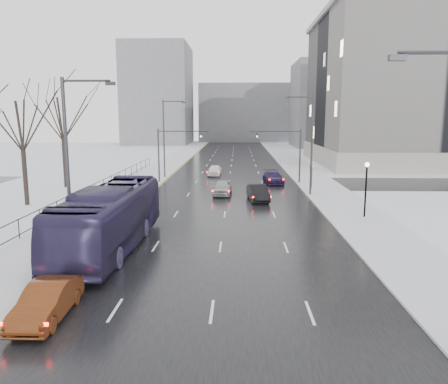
# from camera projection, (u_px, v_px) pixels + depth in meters

# --- Properties ---
(road) EXTENTS (16.00, 150.00, 0.04)m
(road) POSITION_uv_depth(u_px,v_px,m) (231.00, 171.00, 64.15)
(road) COLOR black
(road) RESTS_ON ground
(cross_road) EXTENTS (130.00, 10.00, 0.04)m
(cross_road) POSITION_uv_depth(u_px,v_px,m) (229.00, 183.00, 52.33)
(cross_road) COLOR black
(cross_road) RESTS_ON ground
(sidewalk_left) EXTENTS (5.00, 150.00, 0.16)m
(sidewalk_left) POSITION_uv_depth(u_px,v_px,m) (160.00, 170.00, 64.46)
(sidewalk_left) COLOR silver
(sidewalk_left) RESTS_ON ground
(sidewalk_right) EXTENTS (5.00, 150.00, 0.16)m
(sidewalk_right) POSITION_uv_depth(u_px,v_px,m) (302.00, 171.00, 63.82)
(sidewalk_right) COLOR silver
(sidewalk_right) RESTS_ON ground
(park_strip) EXTENTS (14.00, 150.00, 0.12)m
(park_strip) POSITION_uv_depth(u_px,v_px,m) (96.00, 170.00, 64.76)
(park_strip) COLOR white
(park_strip) RESTS_ON ground
(tree_park_d) EXTENTS (8.75, 8.75, 12.50)m
(tree_park_d) POSITION_uv_depth(u_px,v_px,m) (28.00, 206.00, 39.09)
(tree_park_d) COLOR black
(tree_park_d) RESTS_ON ground
(tree_park_e) EXTENTS (9.45, 9.45, 13.50)m
(tree_park_e) POSITION_uv_depth(u_px,v_px,m) (66.00, 188.00, 48.96)
(tree_park_e) COLOR black
(tree_park_e) RESTS_ON ground
(iron_fence) EXTENTS (0.06, 70.00, 1.30)m
(iron_fence) POSITION_uv_depth(u_px,v_px,m) (62.00, 205.00, 34.85)
(iron_fence) COLOR black
(iron_fence) RESTS_ON sidewalk_left
(streetlight_r_mid) EXTENTS (2.95, 0.25, 10.00)m
(streetlight_r_mid) POSITION_uv_depth(u_px,v_px,m) (310.00, 140.00, 43.25)
(streetlight_r_mid) COLOR #2D2D33
(streetlight_r_mid) RESTS_ON ground
(streetlight_l_near) EXTENTS (2.95, 0.25, 10.00)m
(streetlight_l_near) POSITION_uv_depth(u_px,v_px,m) (71.00, 159.00, 24.05)
(streetlight_l_near) COLOR #2D2D33
(streetlight_l_near) RESTS_ON ground
(streetlight_l_far) EXTENTS (2.95, 0.25, 10.00)m
(streetlight_l_far) POSITION_uv_depth(u_px,v_px,m) (166.00, 135.00, 55.57)
(streetlight_l_far) COLOR #2D2D33
(streetlight_l_far) RESTS_ON ground
(lamppost_r_mid) EXTENTS (0.36, 0.36, 4.28)m
(lamppost_r_mid) POSITION_uv_depth(u_px,v_px,m) (366.00, 182.00, 33.77)
(lamppost_r_mid) COLOR black
(lamppost_r_mid) RESTS_ON sidewalk_right
(mast_signal_right) EXTENTS (6.10, 0.33, 6.50)m
(mast_signal_right) POSITION_uv_depth(u_px,v_px,m) (291.00, 149.00, 51.41)
(mast_signal_right) COLOR #2D2D33
(mast_signal_right) RESTS_ON ground
(mast_signal_left) EXTENTS (6.10, 0.33, 6.50)m
(mast_signal_left) POSITION_uv_depth(u_px,v_px,m) (167.00, 149.00, 51.86)
(mast_signal_left) COLOR #2D2D33
(mast_signal_left) RESTS_ON ground
(no_uturn_sign) EXTENTS (0.60, 0.06, 2.70)m
(no_uturn_sign) POSITION_uv_depth(u_px,v_px,m) (312.00, 169.00, 47.72)
(no_uturn_sign) COLOR #2D2D33
(no_uturn_sign) RESTS_ON sidewalk_right
(civic_building) EXTENTS (41.00, 31.00, 24.80)m
(civic_building) POSITION_uv_depth(u_px,v_px,m) (441.00, 97.00, 72.99)
(civic_building) COLOR gray
(civic_building) RESTS_ON ground
(bldg_far_right) EXTENTS (24.00, 20.00, 22.00)m
(bldg_far_right) POSITION_uv_depth(u_px,v_px,m) (340.00, 105.00, 115.59)
(bldg_far_right) COLOR slate
(bldg_far_right) RESTS_ON ground
(bldg_far_left) EXTENTS (18.00, 22.00, 28.00)m
(bldg_far_left) POSITION_uv_depth(u_px,v_px,m) (159.00, 95.00, 126.45)
(bldg_far_left) COLOR slate
(bldg_far_left) RESTS_ON ground
(bldg_far_center) EXTENTS (30.00, 18.00, 18.00)m
(bldg_far_center) POSITION_uv_depth(u_px,v_px,m) (247.00, 113.00, 141.28)
(bldg_far_center) COLOR slate
(bldg_far_center) RESTS_ON ground
(sedan_left_near) EXTENTS (1.58, 4.36, 1.43)m
(sedan_left_near) POSITION_uv_depth(u_px,v_px,m) (47.00, 301.00, 17.14)
(sedan_left_near) COLOR #5B280F
(sedan_left_near) RESTS_ON road
(bus) EXTENTS (3.43, 13.66, 3.79)m
(bus) POSITION_uv_depth(u_px,v_px,m) (111.00, 218.00, 26.17)
(bus) COLOR #2D264B
(bus) RESTS_ON road
(sedan_center_near) EXTENTS (1.99, 4.48, 1.50)m
(sedan_center_near) POSITION_uv_depth(u_px,v_px,m) (222.00, 187.00, 44.40)
(sedan_center_near) COLOR #9E9FA1
(sedan_center_near) RESTS_ON road
(sedan_right_near) EXTENTS (2.16, 4.76, 1.51)m
(sedan_right_near) POSITION_uv_depth(u_px,v_px,m) (258.00, 193.00, 41.22)
(sedan_right_near) COLOR black
(sedan_right_near) RESTS_ON road
(sedan_right_far) EXTENTS (2.51, 5.11, 1.43)m
(sedan_right_far) POSITION_uv_depth(u_px,v_px,m) (273.00, 177.00, 51.95)
(sedan_right_far) COLOR #20133B
(sedan_right_far) RESTS_ON road
(sedan_center_far) EXTENTS (1.94, 4.29, 1.43)m
(sedan_center_far) POSITION_uv_depth(u_px,v_px,m) (215.00, 170.00, 58.98)
(sedan_center_far) COLOR white
(sedan_center_far) RESTS_ON road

